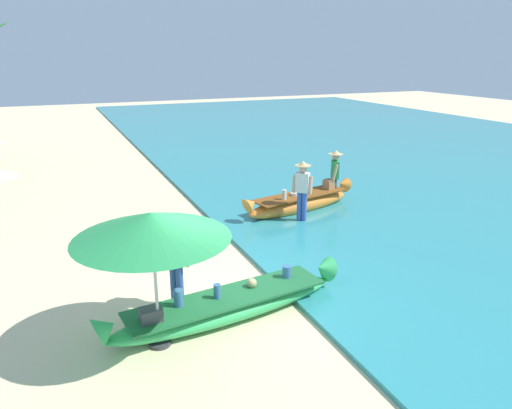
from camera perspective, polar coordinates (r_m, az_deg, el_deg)
ground_plane at (r=9.12m, az=-3.64°, el=-12.05°), size 80.00×80.00×0.00m
sea at (r=22.59m, az=21.87°, el=5.04°), size 24.00×56.00×0.10m
boat_green_foreground at (r=8.62m, az=-3.47°, el=-12.02°), size 4.69×1.33×0.74m
boat_orange_midground at (r=14.06m, az=5.33°, el=0.26°), size 3.94×1.50×0.86m
person_vendor_hatted at (r=12.94m, az=5.59°, el=2.02°), size 0.53×0.51×1.78m
person_tourist_customer at (r=8.80m, az=-9.62°, el=-6.65°), size 0.47×0.56×1.64m
person_vendor_assistant at (r=14.73m, az=9.43°, el=3.69°), size 0.45×0.57×1.74m
patio_umbrella_large at (r=7.27m, az=-12.43°, el=-2.53°), size 2.40×2.40×2.27m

